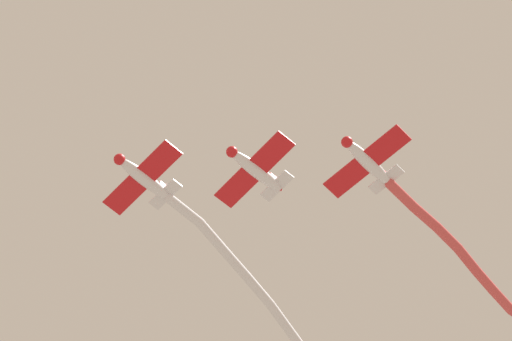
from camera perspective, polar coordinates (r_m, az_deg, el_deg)
airplane_lead at (r=87.48m, az=-5.99°, el=-0.37°), size 6.16×8.04×1.99m
smoke_trail_lead at (r=94.32m, az=0.93°, el=-8.02°), size 25.05×17.93×2.00m
airplane_left_wing at (r=86.93m, az=-0.07°, el=0.06°), size 6.16×8.06×1.99m
airplane_right_wing at (r=87.31m, az=5.88°, el=0.49°), size 6.16×8.00×1.99m
smoke_trail_right_wing at (r=94.67m, az=12.61°, el=-6.02°), size 26.81×9.60×2.11m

